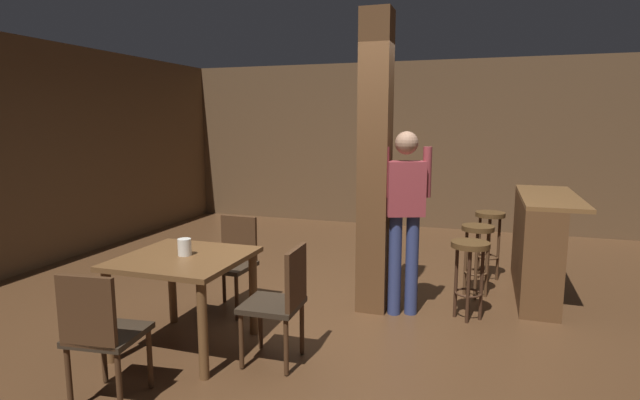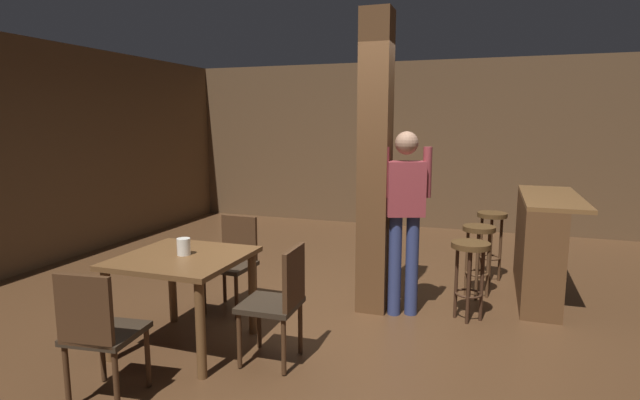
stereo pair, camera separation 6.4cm
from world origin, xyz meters
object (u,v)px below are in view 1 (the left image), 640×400
dining_table (184,272)px  standing_person (405,210)px  chair_north (233,258)px  bar_counter (536,244)px  chair_east (282,299)px  bar_stool_mid (477,244)px  bar_stool_far (489,230)px  chair_south (101,331)px  napkin_cup (185,247)px  bar_stool_near (470,261)px

dining_table → standing_person: bearing=39.0°
chair_north → bar_counter: 3.14m
chair_north → chair_east: (0.86, -0.87, 0.00)m
bar_stool_mid → bar_stool_far: (0.12, 0.62, 0.03)m
chair_south → napkin_cup: size_ratio=6.64×
napkin_cup → bar_counter: bar_counter is taller
chair_south → bar_stool_far: (2.34, 3.50, 0.07)m
chair_south → standing_person: 2.71m
bar_stool_near → bar_stool_far: bearing=82.1°
chair_south → bar_stool_mid: size_ratio=1.19×
chair_east → bar_counter: 2.99m
bar_stool_near → bar_stool_mid: size_ratio=0.97×
chair_north → bar_stool_near: bearing=12.2°
chair_east → bar_stool_near: chair_east is taller
chair_south → bar_stool_near: size_ratio=1.22×
standing_person → bar_stool_far: (0.77, 1.35, -0.42)m
bar_stool_mid → bar_stool_far: 0.64m
bar_counter → bar_stool_far: 0.58m
standing_person → bar_counter: bearing=39.5°
bar_stool_near → bar_stool_far: 1.29m
dining_table → napkin_cup: bearing=87.9°
dining_table → standing_person: (1.54, 1.25, 0.37)m
bar_stool_mid → bar_stool_near: bearing=-94.7°
bar_counter → bar_stool_mid: size_ratio=2.19×
bar_stool_far → napkin_cup: bearing=-131.8°
bar_stool_mid → dining_table: bearing=-137.8°
dining_table → chair_north: bearing=91.6°
bar_stool_near → bar_counter: bearing=55.7°
dining_table → chair_east: 0.85m
dining_table → bar_stool_far: bar_stool_far is taller
dining_table → napkin_cup: 0.20m
chair_east → bar_stool_mid: size_ratio=1.19×
dining_table → chair_north: chair_north is taller
dining_table → bar_stool_far: size_ratio=1.20×
chair_east → chair_south: 1.24m
bar_stool_mid → standing_person: bearing=-131.5°
chair_east → standing_person: (0.71, 1.26, 0.50)m
dining_table → bar_counter: bearing=39.2°
standing_person → bar_stool_mid: standing_person is taller
chair_north → standing_person: standing_person is taller
chair_east → bar_stool_far: bearing=60.5°
bar_stool_near → standing_person: bearing=-173.0°
napkin_cup → chair_north: bearing=91.7°
chair_north → dining_table: bearing=-88.4°
dining_table → bar_stool_far: bearing=48.4°
standing_person → bar_stool_far: bearing=60.4°
standing_person → bar_stool_mid: bearing=48.5°
napkin_cup → bar_stool_near: 2.52m
standing_person → bar_stool_mid: 1.07m
dining_table → standing_person: size_ratio=0.55×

